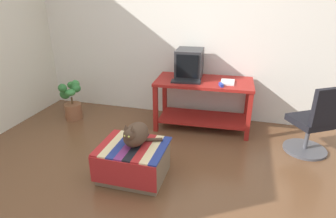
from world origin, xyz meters
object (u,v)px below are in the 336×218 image
object	(u,v)px
tv_monitor	(189,64)
office_chair	(314,125)
cat	(136,134)
ottoman_with_blanket	(133,161)
potted_plant	(72,101)
stapler	(221,85)
keyboard	(186,82)
book	(228,82)
desk	(203,96)

from	to	relation	value
tv_monitor	office_chair	size ratio (longest dim) A/B	0.50
cat	ottoman_with_blanket	bearing A→B (deg)	-129.72
ottoman_with_blanket	cat	xyz separation A→B (m)	(0.03, 0.03, 0.31)
potted_plant	stapler	world-z (taller)	stapler
stapler	keyboard	bearing A→B (deg)	154.08
tv_monitor	cat	distance (m)	1.54
book	stapler	size ratio (longest dim) A/B	2.19
book	potted_plant	size ratio (longest dim) A/B	0.40
book	ottoman_with_blanket	bearing A→B (deg)	-122.47
ottoman_with_blanket	cat	bearing A→B (deg)	44.68
stapler	potted_plant	bearing A→B (deg)	160.07
tv_monitor	potted_plant	distance (m)	1.90
tv_monitor	stapler	bearing A→B (deg)	-33.38
tv_monitor	ottoman_with_blanket	xyz separation A→B (m)	(-0.29, -1.49, -0.72)
cat	office_chair	world-z (taller)	office_chair
tv_monitor	ottoman_with_blanket	world-z (taller)	tv_monitor
keyboard	ottoman_with_blanket	xyz separation A→B (m)	(-0.29, -1.25, -0.53)
potted_plant	tv_monitor	bearing A→B (deg)	10.51
keyboard	tv_monitor	bearing A→B (deg)	85.24
tv_monitor	stapler	world-z (taller)	tv_monitor
keyboard	book	world-z (taller)	same
potted_plant	office_chair	distance (m)	3.40
cat	potted_plant	world-z (taller)	cat
desk	keyboard	distance (m)	0.36
keyboard	stapler	distance (m)	0.48
desk	ottoman_with_blanket	xyz separation A→B (m)	(-0.52, -1.41, -0.30)
keyboard	book	xyz separation A→B (m)	(0.55, 0.13, 0.00)
office_chair	ottoman_with_blanket	bearing A→B (deg)	-3.40
ottoman_with_blanket	cat	world-z (taller)	cat
potted_plant	stapler	distance (m)	2.30
tv_monitor	ottoman_with_blanket	size ratio (longest dim) A/B	0.64
ottoman_with_blanket	potted_plant	bearing A→B (deg)	141.85
desk	potted_plant	size ratio (longest dim) A/B	2.30
book	stapler	xyz separation A→B (m)	(-0.07, -0.17, 0.01)
book	desk	bearing A→B (deg)	173.38
cat	potted_plant	bearing A→B (deg)	148.65
desk	potted_plant	bearing A→B (deg)	-176.04
ottoman_with_blanket	office_chair	world-z (taller)	office_chair
cat	tv_monitor	bearing A→B (deg)	85.60
cat	potted_plant	distance (m)	1.90
cat	stapler	bearing A→B (deg)	63.46
book	potted_plant	distance (m)	2.37
potted_plant	ottoman_with_blanket	bearing A→B (deg)	-38.15
cat	office_chair	distance (m)	2.13
keyboard	potted_plant	bearing A→B (deg)	176.51
cat	office_chair	bearing A→B (deg)	33.53
book	ottoman_with_blanket	xyz separation A→B (m)	(-0.84, -1.37, -0.53)
tv_monitor	office_chair	bearing A→B (deg)	-18.94
desk	office_chair	world-z (taller)	office_chair
keyboard	office_chair	world-z (taller)	office_chair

